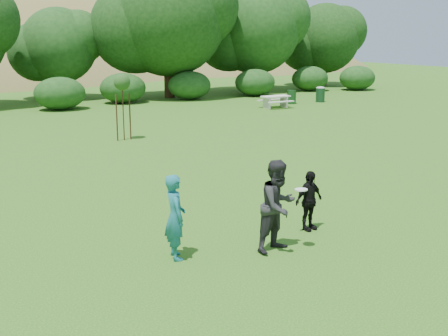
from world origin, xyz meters
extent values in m
plane|color=#19470C|center=(0.00, 0.00, 0.00)|extent=(120.00, 120.00, 0.00)
imported|color=#18626E|center=(-2.55, 0.60, 0.88)|extent=(0.54, 0.71, 1.77)
imported|color=#242426|center=(-0.49, -0.11, 0.99)|extent=(1.11, 0.95, 1.97)
imported|color=black|center=(0.88, 0.58, 0.71)|extent=(0.88, 0.47, 1.42)
cylinder|color=#163D19|center=(15.34, 20.51, 0.45)|extent=(0.60, 0.60, 0.90)
cylinder|color=white|center=(-0.09, -0.35, 1.34)|extent=(0.27, 0.27, 0.04)
cylinder|color=#382016|center=(1.19, 13.67, 1.25)|extent=(0.05, 0.05, 2.50)
sphere|color=#254A1A|center=(1.19, 13.67, 2.50)|extent=(0.70, 0.70, 0.70)
cylinder|color=#372015|center=(0.89, 13.67, 1.00)|extent=(0.06, 0.06, 2.00)
cylinder|color=#351F14|center=(1.49, 13.67, 1.00)|extent=(0.06, 0.06, 2.00)
cube|color=beige|center=(13.18, 19.26, 0.72)|extent=(1.80, 0.75, 0.08)
cube|color=#BAB7AD|center=(12.53, 19.26, 0.34)|extent=(0.10, 0.70, 0.68)
cube|color=#B0ADA4|center=(13.83, 19.26, 0.34)|extent=(0.10, 0.70, 0.68)
cube|color=beige|center=(13.18, 18.66, 0.44)|extent=(1.80, 0.28, 0.06)
cube|color=#B9B6AB|center=(13.18, 19.86, 0.44)|extent=(1.80, 0.28, 0.06)
cylinder|color=#13361D|center=(17.61, 20.31, 0.45)|extent=(0.60, 0.60, 0.90)
ellipsoid|color=#969696|center=(17.61, 20.31, 0.95)|extent=(0.60, 0.60, 0.20)
ellipsoid|color=olive|center=(20.00, 72.00, -14.30)|extent=(100.00, 64.00, 52.00)
ellipsoid|color=olive|center=(30.00, 60.00, -6.60)|extent=(60.00, 44.00, 24.00)
cylinder|color=#3A2616|center=(3.00, 31.00, 1.14)|extent=(0.60, 0.60, 2.27)
sphere|color=#194214|center=(3.00, 31.00, 3.71)|extent=(5.22, 5.22, 5.22)
cylinder|color=#3A2616|center=(10.00, 28.00, 1.66)|extent=(0.76, 0.76, 3.32)
sphere|color=#194214|center=(10.00, 28.00, 5.56)|extent=(8.12, 8.12, 8.12)
cylinder|color=#3A2616|center=(18.00, 29.00, 1.49)|extent=(0.71, 0.71, 2.97)
sphere|color=#194214|center=(18.00, 29.00, 4.96)|extent=(7.19, 7.19, 7.19)
cylinder|color=#3A2616|center=(26.00, 30.00, 1.22)|extent=(0.62, 0.62, 2.45)
sphere|color=#194214|center=(26.00, 30.00, 4.11)|extent=(6.03, 6.03, 6.03)
camera|label=1|loc=(-7.13, -9.25, 4.50)|focal=45.00mm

